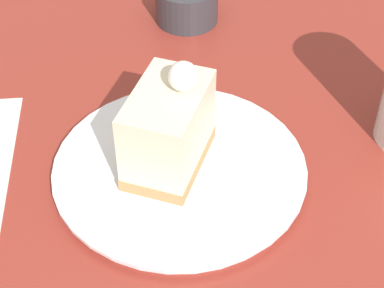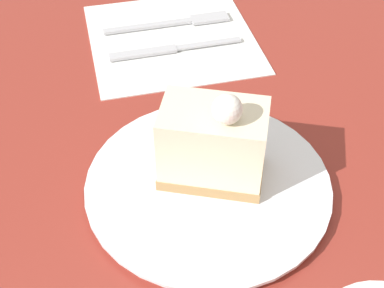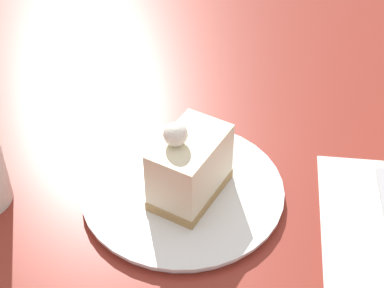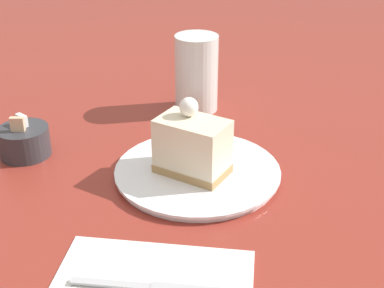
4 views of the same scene
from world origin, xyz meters
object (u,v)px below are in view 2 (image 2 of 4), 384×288
object	(u,v)px
fork	(178,22)
knife	(164,50)
plate	(208,185)
cake_slice	(213,143)

from	to	relation	value
fork	knife	xyz separation A→B (m)	(0.06, -0.02, 0.00)
plate	cake_slice	distance (m)	0.05
plate	knife	size ratio (longest dim) A/B	1.37
plate	knife	distance (m)	0.24
fork	knife	bearing A→B (deg)	-28.61
cake_slice	fork	bearing A→B (deg)	-162.41
cake_slice	fork	distance (m)	0.29
fork	cake_slice	bearing A→B (deg)	-6.36
plate	cake_slice	xyz separation A→B (m)	(-0.01, 0.00, 0.05)
knife	plate	bearing A→B (deg)	-1.38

